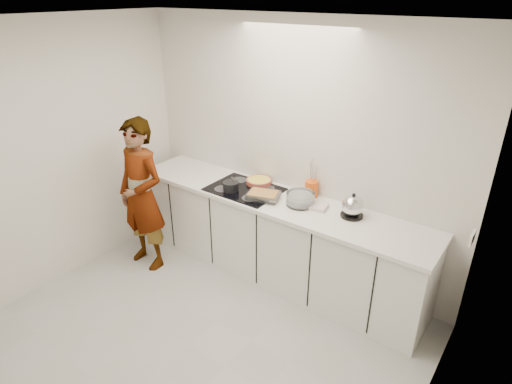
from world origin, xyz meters
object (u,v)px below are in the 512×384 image
Objects in this scene: tart_dish at (259,181)px; mixing_bowl at (300,199)px; cook at (142,196)px; saucepan at (231,186)px; kettle at (353,207)px; utensil_crock at (311,189)px; hob at (245,189)px; baking_dish at (263,195)px.

tart_dish is 0.61m from mixing_bowl.
cook is (-1.53, -0.66, -0.14)m from mixing_bowl.
saucepan reaches higher than tart_dish.
kettle reaches higher than saucepan.
saucepan is at bearing -167.34° from mixing_bowl.
tart_dish is 0.59m from utensil_crock.
utensil_crock is at bearing 28.47° from saucepan.
kettle is at bearing 8.48° from mixing_bowl.
mixing_bowl is (0.59, -0.15, 0.02)m from tart_dish.
utensil_crock is at bearing 7.54° from tart_dish.
saucepan is 0.95m from cook.
utensil_crock is 0.10× the size of cook.
cook is at bearing -160.00° from kettle.
mixing_bowl is 1.67m from cook.
baking_dish reaches higher than hob.
baking_dish is 0.37m from mixing_bowl.
baking_dish is at bearing 25.70° from cook.
tart_dish is at bearing 67.17° from saucepan.
kettle is (0.50, 0.07, 0.04)m from mixing_bowl.
mixing_bowl is 1.11× the size of kettle.
hob is 2.64× the size of mixing_bowl.
hob is 2.92× the size of kettle.
hob is at bearing 51.91° from saucepan.
hob is 0.29m from baking_dish.
hob is at bearing 167.15° from baking_dish.
cook is at bearing -149.65° from utensil_crock.
mixing_bowl is at bearing 4.44° from hob.
utensil_crock is (-0.01, 0.23, 0.02)m from mixing_bowl.
hob is at bearing -156.35° from utensil_crock.
saucepan is at bearing -112.83° from tart_dish.
tart_dish is 0.96× the size of baking_dish.
saucepan is at bearing -172.52° from baking_dish.
tart_dish is 0.21× the size of cook.
kettle is (1.09, -0.07, 0.06)m from tart_dish.
tart_dish is 1.40× the size of kettle.
tart_dish is 1.10m from kettle.
hob is 2.00× the size of baking_dish.
tart_dish is 0.34m from saucepan.
cook is (-0.93, -0.81, -0.12)m from tart_dish.
baking_dish is at bearing -167.53° from kettle.
utensil_crock is (0.72, 0.39, 0.02)m from saucepan.
baking_dish is 1.30m from cook.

